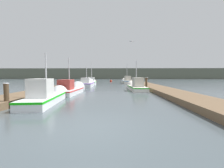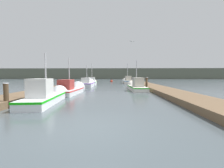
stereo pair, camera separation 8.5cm
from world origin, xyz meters
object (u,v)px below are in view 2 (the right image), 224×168
Objects in this scene: fishing_boat_0 at (48,95)px; fishing_boat_4 at (92,82)px; fishing_boat_5 at (127,81)px; mooring_piling_2 at (147,83)px; channel_buoy at (112,81)px; fishing_boat_2 at (136,86)px; fishing_boat_3 at (87,84)px; mooring_piling_1 at (6,95)px; mooring_piling_0 at (134,81)px; seagull_lead at (132,42)px; fishing_boat_1 at (71,89)px.

fishing_boat_4 is (-0.17, 17.53, 0.01)m from fishing_boat_0.
fishing_boat_5 is 3.83× the size of mooring_piling_2.
fishing_boat_4 is 12.09m from channel_buoy.
fishing_boat_2 is 1.18× the size of fishing_boat_3.
fishing_boat_5 reaches higher than mooring_piling_1.
fishing_boat_5 is 8.24m from channel_buoy.
channel_buoy is (4.22, 30.98, -0.48)m from mooring_piling_1.
mooring_piling_0 is at bearing -63.24° from channel_buoy.
seagull_lead is at bearing -148.25° from mooring_piling_2.
mooring_piling_2 is at bearing 1.61° from fishing_boat_2.
channel_buoy is at bearing 96.92° from fishing_boat_2.
fishing_boat_1 is 8.28m from fishing_boat_3.
fishing_boat_2 is 1.32m from mooring_piling_2.
mooring_piling_1 is at bearing -132.73° from fishing_boat_0.
fishing_boat_1 is at bearing -96.66° from channel_buoy.
fishing_boat_2 is 4.34× the size of mooring_piling_2.
fishing_boat_4 is 3.58× the size of mooring_piling_1.
fishing_boat_5 is at bearing 87.51° from fishing_boat_2.
fishing_boat_3 is at bearing -130.37° from fishing_boat_5.
seagull_lead reaches higher than mooring_piling_0.
fishing_boat_2 is (6.45, 3.78, 0.04)m from fishing_boat_1.
mooring_piling_0 is at bearing 40.33° from fishing_boat_3.
mooring_piling_1 is (-1.32, -1.76, 0.24)m from fishing_boat_0.
mooring_piling_1 is at bearing -100.51° from fishing_boat_1.
fishing_boat_4 reaches higher than fishing_boat_2.
mooring_piling_1 reaches higher than mooring_piling_0.
seagull_lead reaches higher than fishing_boat_1.
mooring_piling_2 is (9.07, 10.23, 0.07)m from mooring_piling_1.
mooring_piling_0 is (7.77, 2.36, 0.09)m from fishing_boat_4.
fishing_boat_3 is 3.67× the size of mooring_piling_2.
mooring_piling_1 is 31.27m from channel_buoy.
mooring_piling_2 is at bearing -52.62° from fishing_boat_4.
fishing_boat_3 is 4.76× the size of channel_buoy.
mooring_piling_1 is at bearing -96.84° from fishing_boat_3.
fishing_boat_3 reaches higher than fishing_boat_0.
mooring_piling_0 is 11.42m from mooring_piling_2.
fishing_boat_5 is 2.23m from mooring_piling_0.
fishing_boat_5 is at bearing 122.64° from mooring_piling_0.
seagull_lead is (-1.68, -12.55, 4.78)m from mooring_piling_0.
fishing_boat_1 reaches higher than mooring_piling_1.
fishing_boat_1 is 9.42× the size of seagull_lead.
fishing_boat_3 is 5.16× the size of mooring_piling_0.
mooring_piling_2 is at bearing 41.68° from fishing_boat_0.
fishing_boat_3 reaches higher than mooring_piling_0.
seagull_lead is at bearing -82.13° from channel_buoy.
fishing_boat_4 is 0.84× the size of fishing_boat_5.
fishing_boat_2 reaches higher than mooring_piling_1.
mooring_piling_1 is (-7.79, -10.13, 0.26)m from fishing_boat_2.
mooring_piling_2 is at bearing -89.24° from mooring_piling_0.
mooring_piling_2 is at bearing -175.01° from seagull_lead.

